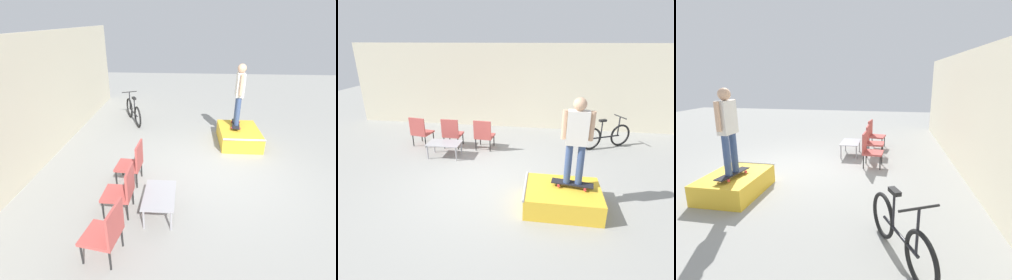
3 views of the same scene
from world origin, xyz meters
TOP-DOWN VIEW (x-y plane):
  - ground_plane at (0.00, 0.00)m, footprint 24.00×24.00m
  - house_wall_back at (0.00, 4.21)m, footprint 12.00×0.06m
  - skate_ramp_box at (1.68, -0.74)m, footprint 1.48×1.09m
  - skateboard_on_ramp at (1.85, -0.65)m, footprint 0.82×0.34m
  - person_skater at (1.85, -0.65)m, footprint 0.57×0.23m
  - coffee_table at (-1.48, 1.22)m, footprint 0.92×0.56m
  - patio_chair_left at (-2.49, 1.88)m, footprint 0.60×0.60m
  - patio_chair_center at (-1.48, 1.88)m, footprint 0.54×0.54m
  - patio_chair_right at (-0.50, 1.88)m, footprint 0.55×0.55m
  - bicycle at (3.13, 2.57)m, footprint 1.58×0.83m

SIDE VIEW (x-z plane):
  - ground_plane at x=0.00m, z-range 0.00..0.00m
  - skate_ramp_box at x=1.68m, z-range -0.01..0.43m
  - coffee_table at x=-1.48m, z-range 0.16..0.57m
  - bicycle at x=3.13m, z-range -0.11..0.85m
  - patio_chair_left at x=-2.49m, z-range 0.03..0.96m
  - patio_chair_center at x=-1.48m, z-range 0.03..0.96m
  - patio_chair_right at x=-0.50m, z-range 0.03..0.96m
  - skateboard_on_ramp at x=1.85m, z-range 0.47..0.54m
  - person_skater at x=1.85m, z-range 0.66..2.33m
  - house_wall_back at x=0.00m, z-range 0.00..3.00m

